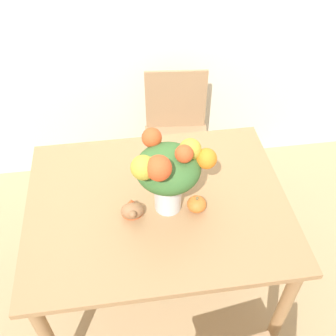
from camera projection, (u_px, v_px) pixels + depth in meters
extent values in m
plane|color=tan|center=(160.00, 284.00, 2.36)|extent=(12.00, 12.00, 0.00)
cube|color=#9E754C|center=(157.00, 203.00, 1.83)|extent=(1.21, 0.94, 0.03)
cylinder|color=#9E754C|center=(283.00, 309.00, 1.86)|extent=(0.06, 0.06, 0.73)
cylinder|color=#9E754C|center=(60.00, 202.00, 2.34)|extent=(0.06, 0.06, 0.73)
cylinder|color=#9E754C|center=(237.00, 183.00, 2.44)|extent=(0.06, 0.06, 0.73)
cylinder|color=silver|center=(168.00, 192.00, 1.73)|extent=(0.12, 0.12, 0.19)
cylinder|color=silver|center=(168.00, 199.00, 1.77)|extent=(0.11, 0.11, 0.10)
cylinder|color=#38662D|center=(174.00, 186.00, 1.71)|extent=(0.01, 0.01, 0.24)
cylinder|color=#38662D|center=(169.00, 182.00, 1.73)|extent=(0.01, 0.01, 0.24)
cylinder|color=#38662D|center=(163.00, 185.00, 1.72)|extent=(0.00, 0.00, 0.24)
cylinder|color=#38662D|center=(164.00, 189.00, 1.70)|extent=(0.00, 0.01, 0.24)
cylinder|color=#38662D|center=(170.00, 190.00, 1.69)|extent=(0.01, 0.01, 0.24)
ellipsoid|color=#38662D|center=(168.00, 168.00, 1.63)|extent=(0.28, 0.28, 0.17)
sphere|color=orange|center=(206.00, 159.00, 1.61)|extent=(0.09, 0.09, 0.09)
sphere|color=#D64C23|center=(144.00, 167.00, 1.54)|extent=(0.07, 0.07, 0.07)
sphere|color=yellow|center=(153.00, 167.00, 1.47)|extent=(0.08, 0.08, 0.08)
sphere|color=#D64C23|center=(159.00, 168.00, 1.45)|extent=(0.10, 0.10, 0.10)
sphere|color=#D64C23|center=(152.00, 138.00, 1.65)|extent=(0.09, 0.09, 0.09)
sphere|color=#D64C23|center=(184.00, 154.00, 1.54)|extent=(0.07, 0.07, 0.07)
sphere|color=#AD9E33|center=(190.00, 150.00, 1.61)|extent=(0.09, 0.09, 0.09)
sphere|color=#AD9E33|center=(143.00, 168.00, 1.47)|extent=(0.10, 0.10, 0.10)
ellipsoid|color=orange|center=(197.00, 204.00, 1.76)|extent=(0.09, 0.09, 0.07)
cylinder|color=brown|center=(197.00, 199.00, 1.74)|extent=(0.01, 0.01, 0.02)
ellipsoid|color=#936642|center=(132.00, 211.00, 1.73)|extent=(0.10, 0.07, 0.08)
cone|color=#C64C23|center=(132.00, 206.00, 1.75)|extent=(0.10, 0.10, 0.08)
sphere|color=#936642|center=(133.00, 214.00, 1.68)|extent=(0.03, 0.03, 0.03)
cube|color=#9E7A56|center=(177.00, 146.00, 2.57)|extent=(0.46, 0.46, 0.02)
cylinder|color=#9E7A56|center=(153.00, 189.00, 2.61)|extent=(0.04, 0.04, 0.43)
cylinder|color=#9E7A56|center=(204.00, 188.00, 2.62)|extent=(0.04, 0.04, 0.43)
cylinder|color=#9E7A56|center=(152.00, 155.00, 2.85)|extent=(0.04, 0.04, 0.43)
cylinder|color=#9E7A56|center=(198.00, 153.00, 2.86)|extent=(0.04, 0.04, 0.43)
cube|color=#9E7A56|center=(176.00, 100.00, 2.56)|extent=(0.40, 0.06, 0.43)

